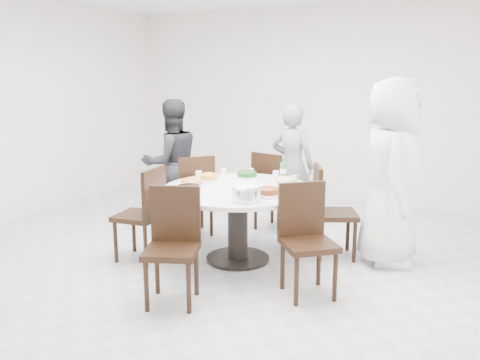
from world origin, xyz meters
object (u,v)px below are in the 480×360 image
at_px(chair_n, 276,191).
at_px(diner_left, 172,163).
at_px(chair_sw, 138,214).
at_px(diner_middle, 292,166).
at_px(rice_bowl, 246,195).
at_px(soup_bowl, 190,190).
at_px(chair_s, 171,248).
at_px(diner_right, 391,172).
at_px(chair_ne, 336,212).
at_px(dining_table, 238,224).
at_px(chair_nw, 192,195).
at_px(beverage_bottle, 283,169).
at_px(chair_se, 309,242).

distance_m(chair_n, diner_left, 1.32).
xyz_separation_m(chair_sw, diner_middle, (0.93, 1.81, 0.28)).
bearing_deg(rice_bowl, soup_bowl, -179.90).
relative_size(diner_left, rice_bowl, 5.92).
bearing_deg(chair_s, diner_right, 30.00).
xyz_separation_m(chair_ne, chair_n, (-0.92, 0.58, 0.00)).
relative_size(chair_ne, chair_n, 1.00).
bearing_deg(chair_ne, diner_middle, 17.66).
height_order(chair_n, chair_s, same).
relative_size(diner_right, rice_bowl, 6.98).
distance_m(dining_table, chair_nw, 1.01).
height_order(chair_sw, chair_s, same).
relative_size(dining_table, rice_bowl, 5.73).
bearing_deg(beverage_bottle, diner_right, 5.92).
xyz_separation_m(diner_left, soup_bowl, (1.01, -1.16, 0.01)).
bearing_deg(diner_middle, chair_sw, 65.51).
bearing_deg(chair_se, dining_table, 111.59).
relative_size(dining_table, chair_n, 1.58).
height_order(chair_sw, beverage_bottle, beverage_bottle).
relative_size(chair_sw, soup_bowl, 3.69).
bearing_deg(rice_bowl, chair_nw, 141.53).
relative_size(chair_n, beverage_bottle, 3.97).
xyz_separation_m(chair_sw, beverage_bottle, (1.16, 0.96, 0.39)).
height_order(chair_se, beverage_bottle, beverage_bottle).
xyz_separation_m(chair_sw, chair_s, (0.88, -0.68, 0.00)).
distance_m(dining_table, chair_se, 1.03).
xyz_separation_m(chair_nw, rice_bowl, (1.17, -0.93, 0.33)).
height_order(diner_right, beverage_bottle, diner_right).
bearing_deg(chair_se, beverage_bottle, 81.55).
bearing_deg(chair_s, chair_se, 12.87).
relative_size(chair_s, beverage_bottle, 3.97).
bearing_deg(chair_se, diner_left, 109.82).
distance_m(chair_s, diner_middle, 2.51).
bearing_deg(diner_right, chair_s, 126.58).
xyz_separation_m(chair_nw, chair_s, (0.84, -1.62, 0.00)).
relative_size(rice_bowl, beverage_bottle, 1.09).
bearing_deg(diner_right, diner_left, 72.38).
xyz_separation_m(chair_sw, diner_left, (-0.40, 1.17, 0.30)).
distance_m(chair_s, diner_left, 2.27).
relative_size(chair_se, rice_bowl, 3.63).
xyz_separation_m(chair_s, beverage_bottle, (0.29, 1.65, 0.39)).
xyz_separation_m(diner_left, beverage_bottle, (1.56, -0.21, 0.09)).
relative_size(diner_right, diner_middle, 1.22).
height_order(chair_ne, rice_bowl, chair_ne).
bearing_deg(diner_middle, chair_n, 68.39).
distance_m(soup_bowl, beverage_bottle, 1.11).
bearing_deg(soup_bowl, rice_bowl, 0.10).
xyz_separation_m(chair_sw, soup_bowl, (0.61, 0.01, 0.31)).
bearing_deg(chair_ne, chair_se, 157.75).
bearing_deg(chair_nw, rice_bowl, 91.22).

